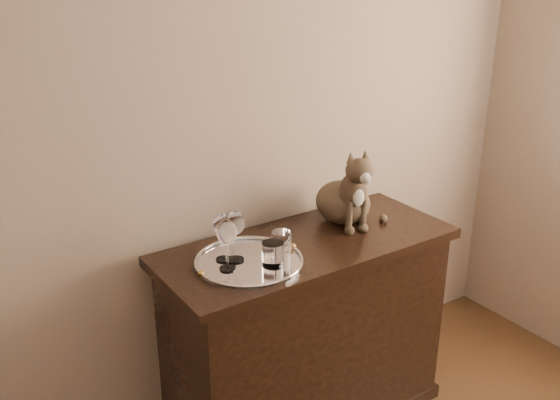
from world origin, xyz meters
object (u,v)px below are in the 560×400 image
(wine_glass_c, at_px, (227,245))
(tumbler_c, at_px, (281,243))
(wine_glass_d, at_px, (235,236))
(tumbler_a, at_px, (273,254))
(wine_glass_a, at_px, (223,237))
(cat, at_px, (344,183))
(sideboard, at_px, (306,334))
(tray, at_px, (249,263))

(wine_glass_c, bearing_deg, tumbler_c, -0.18)
(wine_glass_d, bearing_deg, tumbler_a, -50.79)
(wine_glass_a, height_order, cat, cat)
(sideboard, xyz_separation_m, tumbler_c, (-0.15, -0.04, 0.48))
(wine_glass_a, bearing_deg, tumbler_c, -19.27)
(wine_glass_d, bearing_deg, wine_glass_a, 141.23)
(wine_glass_d, relative_size, cat, 0.58)
(tumbler_a, bearing_deg, sideboard, 24.15)
(sideboard, xyz_separation_m, tumbler_a, (-0.23, -0.10, 0.48))
(tray, xyz_separation_m, tumbler_c, (0.14, -0.01, 0.05))
(wine_glass_d, relative_size, tumbler_c, 2.29)
(tumbler_c, bearing_deg, wine_glass_a, 160.73)
(tray, relative_size, tumbler_a, 4.42)
(wine_glass_c, bearing_deg, sideboard, 5.30)
(tray, height_order, wine_glass_a, wine_glass_a)
(cat, bearing_deg, tumbler_a, -145.64)
(tray, distance_m, wine_glass_d, 0.11)
(wine_glass_a, xyz_separation_m, tumbler_a, (0.13, -0.14, -0.05))
(sideboard, relative_size, wine_glass_a, 6.55)
(wine_glass_d, bearing_deg, wine_glass_c, -143.29)
(wine_glass_a, xyz_separation_m, wine_glass_c, (-0.02, -0.07, 0.00))
(sideboard, height_order, tumbler_c, tumbler_c)
(sideboard, distance_m, tumbler_a, 0.54)
(wine_glass_d, distance_m, tumbler_c, 0.19)
(tumbler_a, distance_m, cat, 0.53)
(sideboard, bearing_deg, wine_glass_d, 178.54)
(wine_glass_a, bearing_deg, tumbler_a, -47.93)
(wine_glass_a, bearing_deg, tray, -43.67)
(wine_glass_a, relative_size, tumbler_a, 2.03)
(tray, bearing_deg, wine_glass_d, 132.05)
(wine_glass_a, height_order, tumbler_a, wine_glass_a)
(sideboard, bearing_deg, wine_glass_a, 174.17)
(wine_glass_c, bearing_deg, tumbler_a, -24.54)
(sideboard, distance_m, wine_glass_c, 0.65)
(tray, height_order, wine_glass_d, wine_glass_d)
(wine_glass_d, distance_m, cat, 0.57)
(wine_glass_d, bearing_deg, tray, -47.95)
(wine_glass_d, xyz_separation_m, tumbler_c, (0.17, -0.04, -0.06))
(tumbler_a, distance_m, tumbler_c, 0.10)
(sideboard, height_order, tray, tray)
(tray, distance_m, tumbler_a, 0.10)
(wine_glass_c, distance_m, tumbler_c, 0.24)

